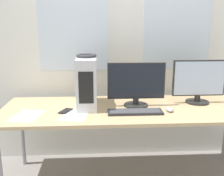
# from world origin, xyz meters

# --- Properties ---
(wall_back) EXTENTS (8.00, 0.07, 2.70)m
(wall_back) POSITION_xyz_m (0.00, 0.96, 1.35)
(wall_back) COLOR silver
(wall_back) RESTS_ON ground_plane
(desk) EXTENTS (2.39, 0.83, 0.73)m
(desk) POSITION_xyz_m (0.00, 0.42, 0.69)
(desk) COLOR tan
(desk) RESTS_ON ground_plane
(pc_tower) EXTENTS (0.18, 0.48, 0.46)m
(pc_tower) POSITION_xyz_m (-0.40, 0.51, 0.96)
(pc_tower) COLOR silver
(pc_tower) RESTS_ON desk
(headphones) EXTENTS (0.18, 0.18, 0.03)m
(headphones) POSITION_xyz_m (-0.40, 0.51, 1.21)
(headphones) COLOR #333338
(headphones) RESTS_ON pc_tower
(monitor_main) EXTENTS (0.54, 0.23, 0.41)m
(monitor_main) POSITION_xyz_m (0.05, 0.47, 0.94)
(monitor_main) COLOR black
(monitor_main) RESTS_ON desk
(monitor_right_near) EXTENTS (0.51, 0.23, 0.42)m
(monitor_right_near) POSITION_xyz_m (0.67, 0.54, 0.94)
(monitor_right_near) COLOR black
(monitor_right_near) RESTS_ON desk
(keyboard) EXTENTS (0.48, 0.15, 0.02)m
(keyboard) POSITION_xyz_m (0.02, 0.26, 0.74)
(keyboard) COLOR #28282D
(keyboard) RESTS_ON desk
(mouse) EXTENTS (0.06, 0.10, 0.04)m
(mouse) POSITION_xyz_m (0.33, 0.29, 0.75)
(mouse) COLOR #B2B2B7
(mouse) RESTS_ON desk
(cell_phone) EXTENTS (0.12, 0.16, 0.01)m
(cell_phone) POSITION_xyz_m (-0.59, 0.34, 0.74)
(cell_phone) COLOR black
(cell_phone) RESTS_ON desk
(paper_sheet_left) EXTENTS (0.27, 0.33, 0.00)m
(paper_sheet_left) POSITION_xyz_m (-0.91, 0.24, 0.73)
(paper_sheet_left) COLOR white
(paper_sheet_left) RESTS_ON desk
(paper_sheet_front) EXTENTS (0.26, 0.33, 0.00)m
(paper_sheet_front) POSITION_xyz_m (-0.50, 0.24, 0.73)
(paper_sheet_front) COLOR white
(paper_sheet_front) RESTS_ON desk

